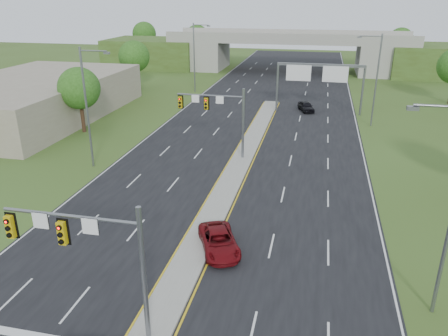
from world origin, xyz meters
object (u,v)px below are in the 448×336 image
object	(u,v)px
signal_mast_far	(220,111)
car_far_c	(306,106)
sign_gantry	(319,75)
overpass	(289,54)
signal_mast_near	(93,249)
car_far_a	(219,241)

from	to	relation	value
signal_mast_far	car_far_c	bearing A→B (deg)	70.02
signal_mast_far	sign_gantry	xyz separation A→B (m)	(8.95, 19.99, 0.51)
car_far_c	overpass	bearing A→B (deg)	79.13
overpass	car_far_c	world-z (taller)	overpass
signal_mast_near	car_far_c	size ratio (longest dim) A/B	1.79
car_far_c	signal_mast_near	bearing A→B (deg)	-118.94
overpass	car_far_c	distance (m)	34.87
overpass	car_far_c	bearing A→B (deg)	-81.28
signal_mast_far	overpass	size ratio (longest dim) A/B	0.09
overpass	sign_gantry	bearing A→B (deg)	-79.21
sign_gantry	car_far_c	world-z (taller)	sign_gantry
signal_mast_near	car_far_a	bearing A→B (deg)	65.67
signal_mast_near	sign_gantry	distance (m)	45.88
signal_mast_near	car_far_c	world-z (taller)	signal_mast_near
car_far_c	car_far_a	bearing A→B (deg)	-115.34
overpass	signal_mast_near	bearing A→B (deg)	-91.62
signal_mast_near	overpass	size ratio (longest dim) A/B	0.09
sign_gantry	car_far_a	xyz separation A→B (m)	(-5.18, -36.67, -4.57)
sign_gantry	car_far_a	world-z (taller)	sign_gantry
sign_gantry	car_far_c	size ratio (longest dim) A/B	2.96
sign_gantry	car_far_a	size ratio (longest dim) A/B	2.49
signal_mast_near	sign_gantry	size ratio (longest dim) A/B	0.60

